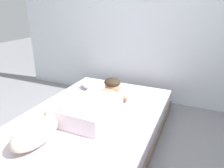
# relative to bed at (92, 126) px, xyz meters

# --- Properties ---
(back_wall) EXTENTS (4.40, 0.12, 2.50)m
(back_wall) POSITION_rel_bed_xyz_m (0.28, 1.26, 1.11)
(back_wall) COLOR silver
(back_wall) RESTS_ON ground
(bed) EXTENTS (1.38, 2.08, 0.28)m
(bed) POSITION_rel_bed_xyz_m (0.00, 0.00, 0.00)
(bed) COLOR #726051
(bed) RESTS_ON ground
(pillow) EXTENTS (0.52, 0.32, 0.11)m
(pillow) POSITION_rel_bed_xyz_m (-0.24, 0.65, 0.20)
(pillow) COLOR silver
(pillow) RESTS_ON bed
(person_lying) EXTENTS (0.43, 0.92, 0.27)m
(person_lying) POSITION_rel_bed_xyz_m (0.05, 0.08, 0.25)
(person_lying) COLOR silver
(person_lying) RESTS_ON bed
(dog) EXTENTS (0.26, 0.57, 0.21)m
(dog) POSITION_rel_bed_xyz_m (-0.19, -0.58, 0.24)
(dog) COLOR beige
(dog) RESTS_ON bed
(coffee_cup) EXTENTS (0.12, 0.09, 0.07)m
(coffee_cup) POSITION_rel_bed_xyz_m (0.12, 0.47, 0.18)
(coffee_cup) COLOR teal
(coffee_cup) RESTS_ON bed
(cell_phone) EXTENTS (0.07, 0.14, 0.01)m
(cell_phone) POSITION_rel_bed_xyz_m (0.05, -0.09, 0.15)
(cell_phone) COLOR black
(cell_phone) RESTS_ON bed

